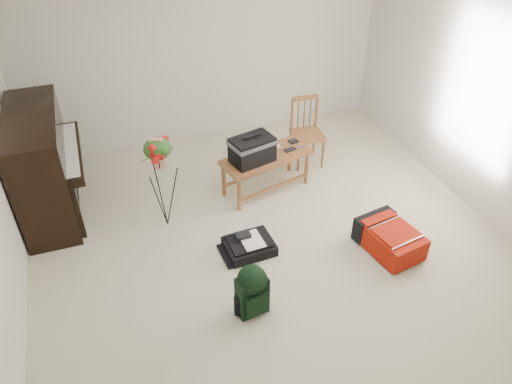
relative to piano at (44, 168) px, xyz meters
name	(u,v)px	position (x,y,z in m)	size (l,w,h in m)	color
floor	(275,255)	(2.19, -1.60, -0.60)	(5.00, 5.50, 0.01)	beige
ceiling	(283,20)	(2.19, -1.60, 1.90)	(5.00, 5.50, 0.01)	white
wall_back	(204,52)	(2.19, 1.15, 0.65)	(5.00, 0.04, 2.50)	silver
wall_right	(500,114)	(4.69, -1.60, 0.65)	(0.04, 5.50, 2.50)	silver
piano	(44,168)	(0.00, 0.00, 0.00)	(0.71, 1.50, 1.25)	black
bench	(255,150)	(2.36, -0.44, 0.00)	(1.18, 0.70, 0.85)	brown
dining_chair	(307,133)	(3.23, -0.01, -0.16)	(0.42, 0.42, 0.91)	brown
red_suitcase	(387,236)	(3.37, -1.87, -0.44)	(0.57, 0.76, 0.29)	red
black_duffel	(249,245)	(1.95, -1.44, -0.52)	(0.53, 0.43, 0.21)	black
green_backpack	(252,288)	(1.71, -2.23, -0.29)	(0.30, 0.28, 0.56)	black
flower_stand	(162,183)	(1.20, -0.70, -0.03)	(0.45, 0.45, 1.18)	black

